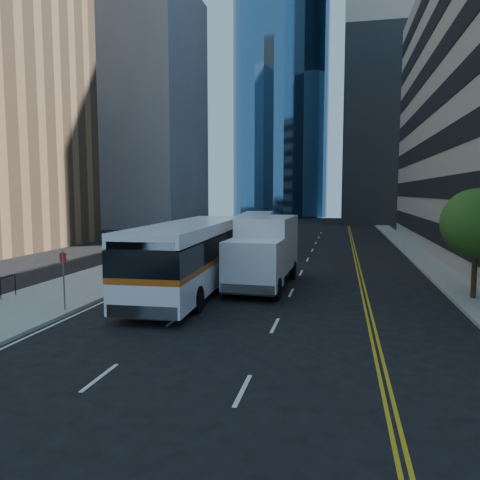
{
  "coord_description": "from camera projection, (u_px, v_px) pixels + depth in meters",
  "views": [
    {
      "loc": [
        2.85,
        -15.27,
        5.04
      ],
      "look_at": [
        -1.79,
        6.33,
        2.8
      ],
      "focal_mm": 35.0,
      "sensor_mm": 36.0,
      "label": 1
    }
  ],
  "objects": [
    {
      "name": "sidewalk_west",
      "position": [
        190.0,
        248.0,
        42.46
      ],
      "size": [
        5.0,
        90.0,
        0.15
      ],
      "primitive_type": "cube",
      "color": "gray",
      "rests_on": "ground"
    },
    {
      "name": "glass_tower",
      "position": [
        281.0,
        23.0,
        96.69
      ],
      "size": [
        20.0,
        20.0,
        80.0
      ],
      "primitive_type": "cylinder",
      "color": "#325B87",
      "rests_on": "ground"
    },
    {
      "name": "box_truck",
      "position": [
        264.0,
        250.0,
        25.07
      ],
      "size": [
        2.94,
        7.83,
        3.71
      ],
      "rotation": [
        0.0,
        0.0,
        -0.03
      ],
      "color": "white",
      "rests_on": "ground"
    },
    {
      "name": "sidewalk_east",
      "position": [
        416.0,
        253.0,
        38.39
      ],
      "size": [
        2.0,
        90.0,
        0.15
      ],
      "primitive_type": "cube",
      "color": "gray",
      "rests_on": "ground"
    },
    {
      "name": "bus_rear",
      "position": [
        255.0,
        230.0,
        41.9
      ],
      "size": [
        3.87,
        12.51,
        3.17
      ],
      "rotation": [
        0.0,
        0.0,
        0.1
      ],
      "color": "silver",
      "rests_on": "ground"
    },
    {
      "name": "ground",
      "position": [
        252.0,
        341.0,
        15.96
      ],
      "size": [
        160.0,
        160.0,
        0.0
      ],
      "primitive_type": "plane",
      "color": "black",
      "rests_on": "ground"
    },
    {
      "name": "street_tree",
      "position": [
        477.0,
        223.0,
        21.49
      ],
      "size": [
        3.2,
        3.2,
        5.1
      ],
      "color": "#332114",
      "rests_on": "sidewalk_east"
    },
    {
      "name": "midrise_west",
      "position": [
        134.0,
        110.0,
        70.63
      ],
      "size": [
        18.0,
        18.0,
        35.0
      ],
      "primitive_type": "cube",
      "color": "gray",
      "rests_on": "ground"
    },
    {
      "name": "office_tower_north",
      "position": [
        435.0,
        45.0,
        79.2
      ],
      "size": [
        30.0,
        28.0,
        60.0
      ],
      "primitive_type": "cube",
      "color": "gray",
      "rests_on": "ground"
    },
    {
      "name": "bus_front",
      "position": [
        192.0,
        254.0,
        23.79
      ],
      "size": [
        3.46,
        13.79,
        3.53
      ],
      "rotation": [
        0.0,
        0.0,
        0.03
      ],
      "color": "white",
      "rests_on": "ground"
    }
  ]
}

